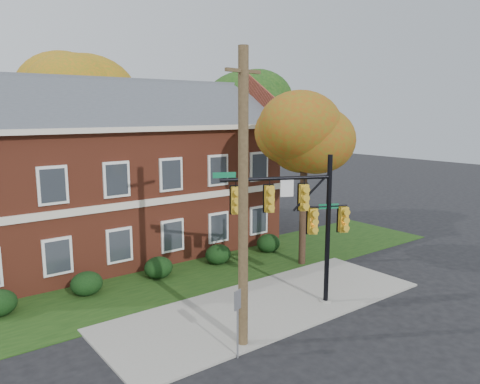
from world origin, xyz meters
TOP-DOWN VIEW (x-y plane):
  - ground at (0.00, 0.00)m, footprint 120.00×120.00m
  - sidewalk at (0.00, 1.00)m, footprint 14.00×5.00m
  - grass_strip at (0.00, 6.00)m, footprint 30.00×6.00m
  - apartment_building at (-2.00, 11.95)m, footprint 18.80×8.80m
  - hedge_left at (-5.50, 6.70)m, footprint 1.40×1.26m
  - hedge_center at (-2.00, 6.70)m, footprint 1.40×1.26m
  - hedge_right at (1.50, 6.70)m, footprint 1.40×1.26m
  - hedge_far_right at (5.00, 6.70)m, footprint 1.40×1.26m
  - tree_near_right at (5.22, 3.87)m, footprint 4.50×4.25m
  - tree_right_rear at (9.31, 12.81)m, footprint 6.30×5.95m
  - tree_far_rear at (-0.66, 19.79)m, footprint 6.84×6.46m
  - traffic_signal at (1.12, 0.20)m, footprint 5.16×2.48m
  - utility_pole at (-2.80, -1.00)m, footprint 1.55×0.38m
  - sign_post at (-3.45, -1.55)m, footprint 0.33×0.15m

SIDE VIEW (x-z plane):
  - ground at x=0.00m, z-range 0.00..0.00m
  - grass_strip at x=0.00m, z-range 0.00..0.04m
  - sidewalk at x=0.00m, z-range 0.00..0.08m
  - hedge_left at x=-5.50m, z-range 0.00..1.05m
  - hedge_center at x=-2.00m, z-range 0.00..1.05m
  - hedge_right at x=1.50m, z-range 0.00..1.05m
  - hedge_far_right at x=5.00m, z-range 0.00..1.05m
  - sign_post at x=-3.45m, z-range 0.42..2.74m
  - traffic_signal at x=1.12m, z-range 0.75..7.02m
  - apartment_building at x=-2.00m, z-range 0.12..9.86m
  - utility_pole at x=-2.80m, z-range 0.07..10.04m
  - tree_near_right at x=5.22m, z-range 2.38..10.96m
  - tree_right_rear at x=9.31m, z-range 2.81..13.43m
  - tree_far_rear at x=-0.66m, z-range 3.08..14.60m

